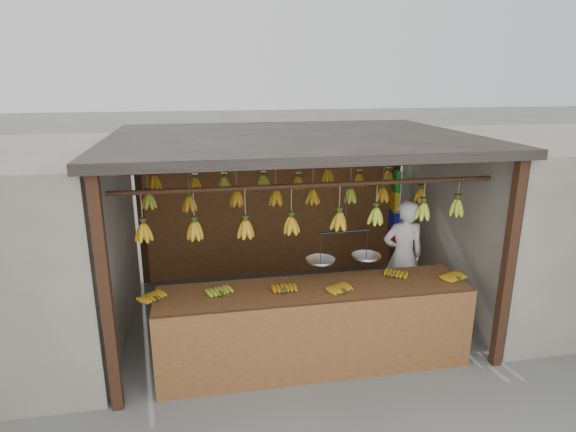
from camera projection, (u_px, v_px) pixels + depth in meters
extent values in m
plane|color=#5B5B57|center=(292.00, 316.00, 6.40)|extent=(80.00, 80.00, 0.00)
cube|color=black|center=(106.00, 299.00, 4.31)|extent=(0.10, 0.10, 2.30)
cube|color=black|center=(508.00, 267.00, 5.02)|extent=(0.10, 0.10, 2.30)
cube|color=black|center=(141.00, 210.00, 7.14)|extent=(0.10, 0.10, 2.30)
cube|color=black|center=(395.00, 198.00, 7.85)|extent=(0.10, 0.10, 2.30)
cube|color=black|center=(293.00, 139.00, 5.74)|extent=(4.30, 3.30, 0.10)
cylinder|color=black|center=(312.00, 185.00, 4.90)|extent=(4.00, 0.05, 0.05)
cylinder|color=black|center=(293.00, 168.00, 5.84)|extent=(4.00, 0.05, 0.05)
cylinder|color=black|center=(279.00, 155.00, 6.79)|extent=(4.00, 0.05, 0.05)
cube|color=brown|center=(274.00, 219.00, 7.57)|extent=(4.00, 0.06, 1.80)
cube|color=slate|center=(545.00, 219.00, 6.72)|extent=(3.00, 3.00, 2.30)
cube|color=brown|center=(314.00, 292.00, 5.13)|extent=(3.34, 0.74, 0.08)
cube|color=brown|center=(322.00, 344.00, 4.89)|extent=(3.34, 0.04, 0.90)
cube|color=black|center=(164.00, 361.00, 4.67)|extent=(0.07, 0.07, 0.82)
cube|color=black|center=(460.00, 330.00, 5.23)|extent=(0.07, 0.07, 0.82)
cube|color=black|center=(168.00, 328.00, 5.28)|extent=(0.07, 0.07, 0.82)
cube|color=black|center=(433.00, 304.00, 5.83)|extent=(0.07, 0.07, 0.82)
ellipsoid|color=#AC7812|center=(157.00, 299.00, 4.80)|extent=(0.29, 0.30, 0.06)
ellipsoid|color=#92A523|center=(223.00, 294.00, 4.91)|extent=(0.25, 0.29, 0.06)
ellipsoid|color=#AC7812|center=(286.00, 291.00, 4.97)|extent=(0.18, 0.24, 0.06)
ellipsoid|color=#AC7812|center=(345.00, 291.00, 4.97)|extent=(0.26, 0.29, 0.06)
ellipsoid|color=#AC7812|center=(394.00, 276.00, 5.35)|extent=(0.29, 0.30, 0.06)
ellipsoid|color=#AC7812|center=(460.00, 279.00, 5.26)|extent=(0.26, 0.29, 0.06)
ellipsoid|color=#AC7812|center=(144.00, 232.00, 4.70)|extent=(0.16, 0.16, 0.28)
ellipsoid|color=#AC7812|center=(195.00, 231.00, 4.84)|extent=(0.16, 0.16, 0.28)
ellipsoid|color=#AC7812|center=(246.00, 229.00, 4.86)|extent=(0.16, 0.16, 0.28)
ellipsoid|color=#AC7812|center=(291.00, 225.00, 5.03)|extent=(0.16, 0.16, 0.28)
ellipsoid|color=#AC7812|center=(339.00, 221.00, 5.02)|extent=(0.16, 0.16, 0.28)
ellipsoid|color=#92A523|center=(376.00, 216.00, 5.17)|extent=(0.16, 0.16, 0.28)
ellipsoid|color=#92A523|center=(423.00, 211.00, 5.16)|extent=(0.16, 0.16, 0.28)
ellipsoid|color=#92A523|center=(457.00, 208.00, 5.29)|extent=(0.16, 0.16, 0.28)
ellipsoid|color=#92A523|center=(149.00, 201.00, 5.65)|extent=(0.16, 0.16, 0.28)
ellipsoid|color=#AC7812|center=(190.00, 203.00, 5.72)|extent=(0.16, 0.16, 0.28)
ellipsoid|color=#AC7812|center=(237.00, 199.00, 5.86)|extent=(0.16, 0.16, 0.28)
ellipsoid|color=#AC7812|center=(276.00, 198.00, 5.88)|extent=(0.16, 0.16, 0.28)
ellipsoid|color=#AC7812|center=(313.00, 197.00, 5.97)|extent=(0.16, 0.16, 0.28)
ellipsoid|color=#92A523|center=(350.00, 196.00, 6.12)|extent=(0.16, 0.16, 0.28)
ellipsoid|color=#AC7812|center=(383.00, 194.00, 6.13)|extent=(0.16, 0.16, 0.28)
ellipsoid|color=#AC7812|center=(420.00, 196.00, 6.31)|extent=(0.16, 0.16, 0.28)
ellipsoid|color=#AC7812|center=(155.00, 182.00, 6.58)|extent=(0.16, 0.16, 0.28)
ellipsoid|color=#AC7812|center=(195.00, 185.00, 6.64)|extent=(0.16, 0.16, 0.28)
ellipsoid|color=#92A523|center=(224.00, 184.00, 6.77)|extent=(0.16, 0.16, 0.28)
ellipsoid|color=#92A523|center=(264.00, 182.00, 6.85)|extent=(0.16, 0.16, 0.28)
ellipsoid|color=#AC7812|center=(299.00, 183.00, 6.97)|extent=(0.16, 0.16, 0.28)
ellipsoid|color=#AC7812|center=(328.00, 176.00, 7.00)|extent=(0.16, 0.16, 0.28)
ellipsoid|color=#AC7812|center=(359.00, 180.00, 7.14)|extent=(0.16, 0.16, 0.28)
ellipsoid|color=#AC7812|center=(388.00, 177.00, 7.17)|extent=(0.16, 0.16, 0.28)
cylinder|color=black|center=(345.00, 208.00, 5.04)|extent=(0.02, 0.02, 0.52)
cylinder|color=black|center=(344.00, 232.00, 5.11)|extent=(0.57, 0.05, 0.02)
cylinder|color=silver|center=(320.00, 260.00, 5.14)|extent=(0.31, 0.31, 0.02)
cylinder|color=silver|center=(366.00, 256.00, 5.25)|extent=(0.31, 0.31, 0.02)
imported|color=white|center=(403.00, 256.00, 6.41)|extent=(0.57, 0.39, 1.53)
cube|color=#199926|center=(396.00, 181.00, 7.61)|extent=(0.08, 0.26, 0.34)
cube|color=yellow|center=(395.00, 201.00, 7.70)|extent=(0.08, 0.26, 0.34)
cube|color=#1426BF|center=(394.00, 220.00, 7.79)|extent=(0.08, 0.26, 0.34)
cube|color=red|center=(393.00, 235.00, 7.86)|extent=(0.08, 0.26, 0.34)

